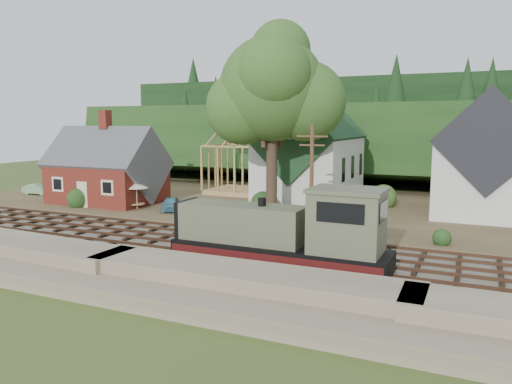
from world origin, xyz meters
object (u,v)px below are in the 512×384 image
at_px(car_red, 489,215).
at_px(patio_set, 136,187).
at_px(car_green, 38,189).
at_px(locomotive, 286,236).
at_px(car_blue, 171,204).

height_order(car_red, patio_set, patio_set).
distance_m(car_green, car_red, 44.95).
bearing_deg(car_green, car_red, -89.00).
bearing_deg(patio_set, locomotive, -31.89).
relative_size(car_red, patio_set, 1.64).
bearing_deg(locomotive, car_blue, 141.90).
height_order(car_blue, patio_set, patio_set).
xyz_separation_m(locomotive, car_green, (-34.78, 14.74, -1.22)).
height_order(locomotive, car_blue, locomotive).
xyz_separation_m(car_blue, car_green, (-18.84, 2.24, -0.02)).
bearing_deg(patio_set, car_blue, 8.78).
xyz_separation_m(car_red, patio_set, (-29.26, -6.76, 1.50)).
bearing_deg(patio_set, car_red, 13.01).
distance_m(car_blue, car_red, 26.68).
bearing_deg(car_green, locomotive, -117.09).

